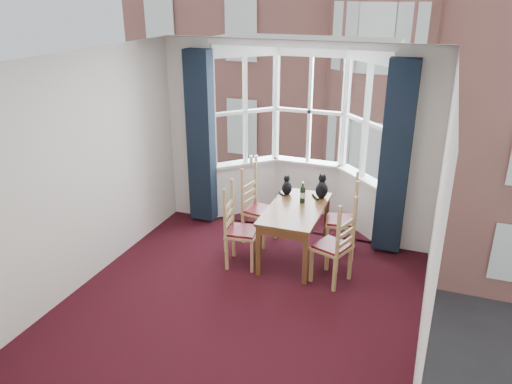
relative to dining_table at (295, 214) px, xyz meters
The scene contains 22 objects.
floor 1.60m from the dining_table, 100.43° to the right, with size 4.50×4.50×0.00m, color black.
ceiling 2.61m from the dining_table, 100.43° to the right, with size 4.50×4.50×0.00m, color white.
wall_left 2.79m from the dining_table, 147.52° to the right, with size 4.50×4.50×0.00m, color silver.
wall_right 2.38m from the dining_table, 39.73° to the right, with size 4.50×4.50×0.00m, color silver.
wall_near 3.78m from the dining_table, 94.11° to the right, with size 4.00×4.00×0.00m, color silver.
wall_back_pier_left 2.21m from the dining_table, 157.12° to the left, with size 0.70×0.12×2.80m, color silver.
wall_back_pier_right 1.77m from the dining_table, 30.27° to the left, with size 0.70×0.12×2.80m, color silver.
bay_window 1.54m from the dining_table, 101.44° to the left, with size 2.76×0.94×2.80m.
curtain_left 1.93m from the dining_table, 159.56° to the left, with size 0.38×0.22×2.60m, color black.
curtain_right 1.49m from the dining_table, 28.55° to the left, with size 0.38×0.22×2.60m, color black.
dining_table is the anchor object (origin of this frame).
chair_left_near 0.83m from the dining_table, 146.43° to the right, with size 0.46×0.47×0.92m.
chair_left_far 0.77m from the dining_table, 157.52° to the left, with size 0.47×0.48×0.92m.
chair_right_near 0.84m from the dining_table, 33.38° to the right, with size 0.52×0.53×0.92m.
chair_right_far 0.76m from the dining_table, 29.94° to the left, with size 0.47×0.49×0.92m.
cat_left 0.53m from the dining_table, 121.47° to the left, with size 0.20×0.23×0.27m.
cat_right 0.57m from the dining_table, 64.01° to the left, with size 0.21×0.27×0.33m.
wine_bottle 0.31m from the dining_table, 81.03° to the left, with size 0.07×0.07×0.29m.
candle_tall 1.61m from the dining_table, 133.11° to the left, with size 0.06×0.06×0.11m, color white.
candle_short 1.59m from the dining_table, 130.46° to the left, with size 0.06×0.06×0.11m, color white.
street 31.52m from the dining_table, 90.49° to the left, with size 80.00×80.00×0.00m, color #333335.
tenement_building 12.61m from the dining_table, 91.21° to the left, with size 18.40×7.80×15.20m.
Camera 1 is at (1.91, -4.40, 3.42)m, focal length 35.00 mm.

